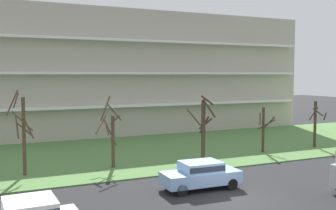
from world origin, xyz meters
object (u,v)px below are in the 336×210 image
object	(u,v)px
tree_center	(203,127)
tree_right	(264,129)
tree_left	(111,135)
tree_far_right	(316,123)
sedan_blue_center_left	(201,174)
tree_far_left	(23,132)

from	to	relation	value
tree_center	tree_right	bearing A→B (deg)	9.37
tree_left	tree_far_right	distance (m)	18.52
tree_left	sedan_blue_center_left	distance (m)	7.70
tree_far_left	tree_right	distance (m)	18.60
tree_center	tree_far_right	bearing A→B (deg)	4.78
tree_far_left	tree_center	size ratio (longest dim) A/B	1.10
tree_right	sedan_blue_center_left	xyz separation A→B (m)	(-9.82, -7.02, -1.12)
tree_far_right	tree_far_left	bearing A→B (deg)	179.61
tree_center	tree_far_left	bearing A→B (deg)	174.64
tree_left	tree_center	size ratio (longest dim) A/B	1.00
tree_far_left	tree_far_right	world-z (taller)	tree_far_left
tree_right	tree_far_right	xyz separation A→B (m)	(5.60, -0.04, 0.22)
tree_far_right	tree_left	bearing A→B (deg)	-179.75
tree_far_right	tree_right	bearing A→B (deg)	179.59
tree_far_left	sedan_blue_center_left	xyz separation A→B (m)	(8.76, -7.14, -1.98)
tree_left	sedan_blue_center_left	xyz separation A→B (m)	(3.10, -6.90, -1.45)
tree_far_right	tree_center	bearing A→B (deg)	-175.22
tree_center	sedan_blue_center_left	distance (m)	7.17
tree_left	tree_right	size ratio (longest dim) A/B	1.32
tree_far_right	sedan_blue_center_left	bearing A→B (deg)	-155.65
tree_left	tree_far_left	bearing A→B (deg)	177.52
tree_right	tree_far_right	bearing A→B (deg)	-0.41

